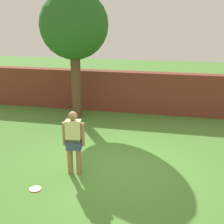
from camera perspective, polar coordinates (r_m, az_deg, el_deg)
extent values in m
plane|color=#4C8433|center=(8.06, 1.23, -10.21)|extent=(40.00, 40.00, 0.00)
cube|color=brown|center=(12.55, -1.22, 4.05)|extent=(10.93, 0.50, 1.64)
cylinder|color=brown|center=(11.59, -6.75, 5.66)|extent=(0.37, 0.37, 2.78)
sphere|color=#286023|center=(11.34, -7.14, 15.92)|extent=(2.47, 2.47, 2.47)
cylinder|color=#9E704C|center=(7.60, -6.24, -8.55)|extent=(0.14, 0.14, 0.85)
cylinder|color=#9E704C|center=(7.65, -7.87, -8.45)|extent=(0.14, 0.14, 0.85)
cube|color=#3F4C72|center=(7.47, -7.17, -5.92)|extent=(0.38, 0.26, 0.28)
cube|color=beige|center=(7.34, -7.26, -3.59)|extent=(0.38, 0.26, 0.55)
sphere|color=#9E704C|center=(7.21, -7.38, -0.74)|extent=(0.22, 0.22, 0.22)
cylinder|color=#9E704C|center=(7.33, -5.52, -4.21)|extent=(0.09, 0.09, 0.58)
cylinder|color=#9E704C|center=(7.42, -8.94, -4.06)|extent=(0.09, 0.09, 0.58)
cylinder|color=red|center=(7.33, -14.18, -13.81)|extent=(0.27, 0.27, 0.02)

